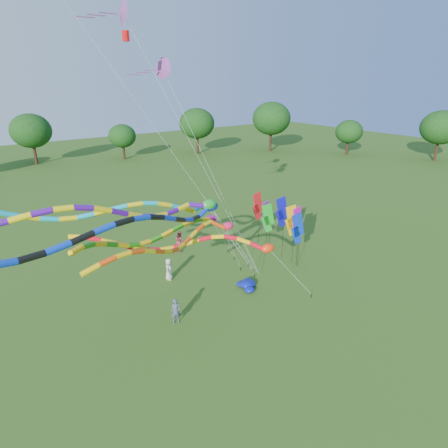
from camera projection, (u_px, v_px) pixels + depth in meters
ground at (271, 317)px, 22.75m from camera, size 160.00×160.00×0.00m
tree_ring at (249, 233)px, 21.00m from camera, size 122.26×121.19×9.51m
tube_kite_red at (201, 244)px, 21.48m from camera, size 13.14×4.83×6.71m
tube_kite_orange at (188, 238)px, 20.05m from camera, size 13.00×5.44×7.38m
tube_kite_purple at (141, 210)px, 19.48m from camera, size 16.07×1.64×8.95m
tube_kite_blue at (155, 222)px, 18.26m from camera, size 16.24×6.63×8.82m
tube_kite_cyan at (139, 209)px, 21.47m from camera, size 16.01×1.10×8.66m
tube_kite_green at (173, 229)px, 22.10m from camera, size 13.11×5.85×7.32m
delta_kite_high_a at (122, 12)px, 18.47m from camera, size 10.10×2.88×18.25m
delta_kite_high_c at (162, 68)px, 22.18m from camera, size 7.22×4.57×15.18m
banner_pole_blue_a at (297, 229)px, 27.62m from camera, size 1.15×0.35×4.44m
banner_pole_violet at (266, 215)px, 30.92m from camera, size 1.15×0.33×4.22m
banner_pole_red at (258, 206)px, 31.64m from camera, size 1.16×0.14×4.71m
banner_pole_green at (268, 218)px, 30.49m from camera, size 1.09×0.55×4.17m
banner_pole_orange at (292, 221)px, 28.25m from camera, size 1.12×0.48×4.77m
banner_pole_magenta_b at (297, 222)px, 27.61m from camera, size 1.16×0.18×4.88m
banner_pole_blue_b at (282, 212)px, 29.01m from camera, size 1.16×0.27×5.11m
blue_nylon_heap at (250, 286)px, 25.72m from camera, size 1.70×1.74×0.54m
person_a at (169, 269)px, 26.74m from camera, size 0.92×0.93×1.62m
person_b at (176, 311)px, 21.92m from camera, size 0.69×0.57×1.63m
person_c at (180, 241)px, 31.25m from camera, size 0.71×0.88×1.72m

